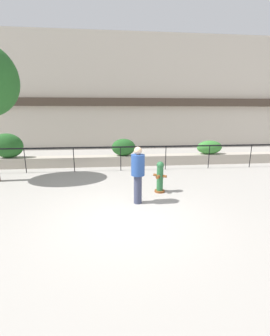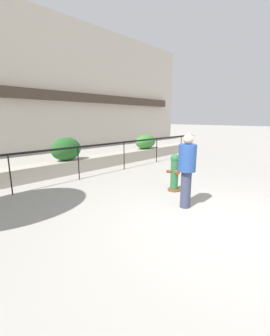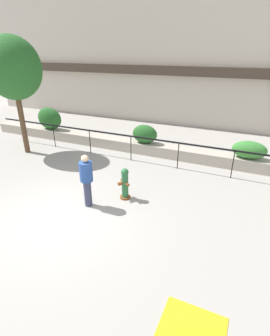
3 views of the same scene
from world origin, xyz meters
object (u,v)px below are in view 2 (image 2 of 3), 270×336
at_px(hedge_bush_2, 146,142).
at_px(hedge_bush_1, 66,149).
at_px(fire_hydrant, 175,172).
at_px(pedestrian, 187,167).

bearing_deg(hedge_bush_2, hedge_bush_1, 180.00).
height_order(hedge_bush_2, fire_hydrant, hedge_bush_2).
bearing_deg(fire_hydrant, hedge_bush_2, 49.43).
xyz_separation_m(hedge_bush_1, hedge_bush_2, (4.57, 0.00, -0.08)).
xyz_separation_m(hedge_bush_2, fire_hydrant, (-3.55, -4.15, -0.31)).
relative_size(hedge_bush_1, hedge_bush_2, 0.89).
height_order(hedge_bush_2, pedestrian, pedestrian).
bearing_deg(hedge_bush_1, pedestrian, -88.19).
bearing_deg(pedestrian, hedge_bush_1, 91.81).
relative_size(hedge_bush_1, pedestrian, 0.69).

